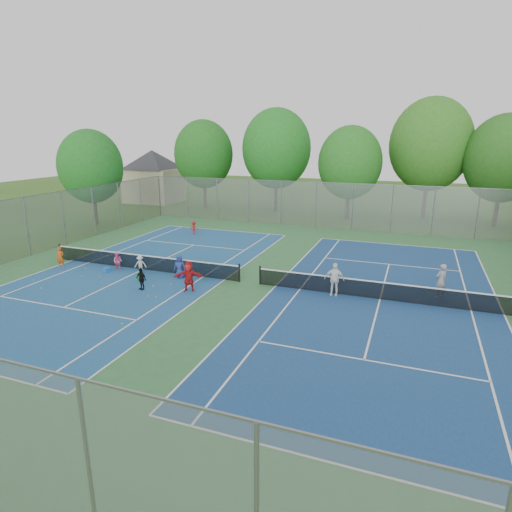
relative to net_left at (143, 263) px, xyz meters
The scene contains 37 objects.
ground 7.01m from the net_left, ahead, with size 120.00×120.00×0.00m, color #32581B.
court_pad 7.01m from the net_left, ahead, with size 32.00×32.00×0.01m, color #326939.
court_left 0.44m from the net_left, ahead, with size 10.97×23.77×0.01m, color navy.
court_right 14.01m from the net_left, ahead, with size 10.97×23.77×0.01m, color navy.
net_left is the anchor object (origin of this frame).
net_right 14.00m from the net_left, ahead, with size 12.87×0.10×0.91m, color black.
fence_north 17.53m from the net_left, 66.37° to the left, with size 32.00×0.10×4.00m, color gray.
fence_west 9.13m from the net_left, behind, with size 32.00×0.10×4.00m, color gray.
house 28.55m from the net_left, 122.01° to the left, with size 11.03×11.03×7.30m.
tree_nw 23.72m from the net_left, 107.65° to the left, with size 6.40×6.40×9.58m.
tree_nl 23.81m from the net_left, 87.51° to the left, with size 7.20×7.20×10.69m.
tree_nc 23.38m from the net_left, 66.80° to the left, with size 6.00×6.00×8.85m.
tree_nr 29.59m from the net_left, 56.31° to the left, with size 7.60×7.60×11.42m.
tree_ne 31.60m from the net_left, 45.00° to the left, with size 6.60×6.60×9.77m.
tree_side_w 16.34m from the net_left, 140.19° to the left, with size 5.60×5.60×8.47m.
ball_crate 2.13m from the net_left, 146.52° to the right, with size 0.32×0.32×0.28m, color blue.
ball_hopper 2.23m from the net_left, 58.48° to the right, with size 0.26×0.26×0.50m, color #227F2D.
student_a 5.20m from the net_left, 164.35° to the right, with size 0.48×0.31×1.31m, color #CC5613.
student_b 1.48m from the net_left, 155.96° to the right, with size 0.54×0.42×1.11m, color #EC5C95.
student_c 0.66m from the net_left, 65.55° to the right, with size 0.69×0.40×1.07m, color beige.
student_d 3.59m from the net_left, 55.96° to the right, with size 0.70×0.29×1.20m, color black.
student_e 3.01m from the net_left, 11.53° to the right, with size 0.67×0.43×1.36m, color navy.
student_f 5.06m from the net_left, 27.22° to the right, with size 1.51×0.48×1.62m, color red.
child_far_baseline 9.83m from the net_left, 100.23° to the left, with size 0.71×0.41×1.09m, color #A11717.
instructor 16.83m from the net_left, ahead, with size 0.65×0.42×1.77m, color gray.
teen_court_b 11.71m from the net_left, ahead, with size 1.01×0.42×1.72m, color white.
tennis_ball_0 3.43m from the net_left, 45.87° to the right, with size 0.07×0.07×0.07m, color yellow.
tennis_ball_1 3.68m from the net_left, 30.92° to the right, with size 0.07×0.07×0.07m, color #C8D932.
tennis_ball_2 2.60m from the net_left, 123.99° to the right, with size 0.07×0.07×0.07m, color gold.
tennis_ball_4 7.24m from the net_left, 64.25° to the right, with size 0.07×0.07×0.07m, color #D0F438.
tennis_ball_5 5.70m from the net_left, 122.80° to the right, with size 0.07×0.07×0.07m, color #C7E635.
tennis_ball_6 4.87m from the net_left, 51.80° to the right, with size 0.07×0.07×0.07m, color gold.
tennis_ball_7 3.55m from the net_left, 160.46° to the right, with size 0.07×0.07×0.07m, color gold.
tennis_ball_8 7.98m from the net_left, 61.42° to the right, with size 0.07×0.07×0.07m, color yellow.
tennis_ball_9 5.09m from the net_left, 47.69° to the right, with size 0.07×0.07×0.07m, color #C5E535.
tennis_ball_10 6.00m from the net_left, 138.66° to the right, with size 0.07×0.07×0.07m, color gold.
tennis_ball_11 3.51m from the net_left, 136.11° to the right, with size 0.07×0.07×0.07m, color #C6D130.
Camera 1 is at (8.21, -20.85, 7.91)m, focal length 30.00 mm.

